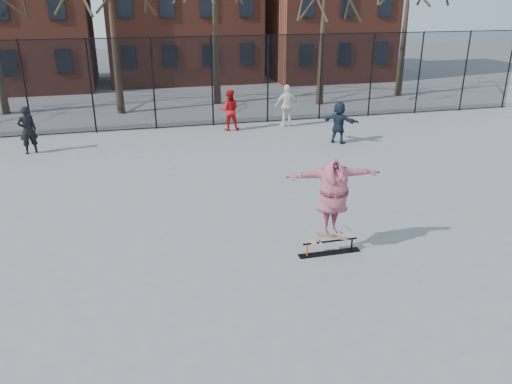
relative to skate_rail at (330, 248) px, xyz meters
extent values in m
plane|color=slate|center=(-1.77, -0.21, -0.13)|extent=(100.00, 100.00, 0.00)
cube|color=black|center=(0.00, 0.00, -0.12)|extent=(1.51, 0.23, 0.01)
cylinder|color=orange|center=(-0.56, 0.00, 0.03)|extent=(0.04, 0.04, 0.31)
cylinder|color=black|center=(0.56, 0.00, 0.03)|extent=(0.04, 0.04, 0.31)
cylinder|color=black|center=(0.00, 0.00, 0.18)|extent=(1.33, 0.04, 0.04)
imported|color=#703B94|center=(0.01, 0.00, 1.19)|extent=(2.21, 0.74, 1.77)
imported|color=black|center=(-8.05, 10.22, 0.77)|extent=(0.77, 0.65, 1.80)
imported|color=red|center=(0.00, 11.79, 0.77)|extent=(0.96, 0.80, 1.79)
imported|color=silver|center=(2.66, 11.79, 0.82)|extent=(1.15, 0.56, 1.90)
imported|color=#192333|center=(3.86, 8.66, 0.71)|extent=(1.47, 1.44, 1.69)
cylinder|color=black|center=(-8.37, 12.79, 1.87)|extent=(0.07, 0.07, 4.00)
cylinder|color=black|center=(-5.77, 12.79, 1.87)|extent=(0.07, 0.07, 4.00)
cylinder|color=black|center=(-3.17, 12.79, 1.87)|extent=(0.07, 0.07, 4.00)
cylinder|color=black|center=(-0.57, 12.79, 1.87)|extent=(0.07, 0.07, 4.00)
cylinder|color=black|center=(2.03, 12.79, 1.87)|extent=(0.07, 0.07, 4.00)
cylinder|color=black|center=(4.63, 12.79, 1.87)|extent=(0.07, 0.07, 4.00)
cylinder|color=black|center=(7.23, 12.79, 1.87)|extent=(0.07, 0.07, 4.00)
cylinder|color=black|center=(9.83, 12.79, 1.87)|extent=(0.07, 0.07, 4.00)
cylinder|color=black|center=(12.43, 12.79, 1.87)|extent=(0.07, 0.07, 4.00)
cylinder|color=black|center=(15.03, 12.79, 1.87)|extent=(0.07, 0.07, 4.00)
cube|color=black|center=(-1.77, 12.79, 1.87)|extent=(34.00, 0.01, 4.00)
cylinder|color=black|center=(-1.77, 12.79, 3.83)|extent=(34.00, 0.04, 0.04)
cone|color=black|center=(-4.77, 16.29, 2.18)|extent=(0.40, 0.40, 4.62)
cone|color=black|center=(0.73, 17.59, 2.18)|extent=(0.40, 0.40, 4.62)
cone|color=black|center=(6.23, 16.29, 2.18)|extent=(0.40, 0.40, 4.62)
cone|color=black|center=(11.73, 17.59, 2.18)|extent=(0.40, 0.40, 4.62)
camera|label=1|loc=(-4.21, -9.60, 5.53)|focal=35.00mm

